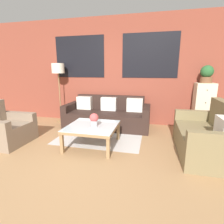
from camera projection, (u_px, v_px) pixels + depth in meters
ground_plane at (79, 163)px, 2.75m from camera, size 16.00×16.00×0.00m
wall_back_brick at (114, 72)px, 4.74m from camera, size 8.40×0.09×2.80m
rug at (101, 136)px, 3.93m from camera, size 1.81×1.42×0.00m
couch_dark at (107, 116)px, 4.55m from camera, size 2.15×0.88×0.78m
settee_vintage at (206, 137)px, 3.01m from camera, size 0.80×1.52×0.92m
armchair_corner at (5, 130)px, 3.49m from camera, size 0.80×0.84×0.84m
coffee_table at (92, 128)px, 3.32m from camera, size 0.91×0.91×0.42m
floor_lamp at (58, 72)px, 4.77m from camera, size 0.34×0.34×1.62m
drawer_cabinet at (203, 107)px, 4.17m from camera, size 0.42×0.40×1.15m
potted_plant at (207, 74)px, 4.00m from camera, size 0.28×0.28×0.40m
flower_vase at (94, 119)px, 3.19m from camera, size 0.16×0.16×0.25m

